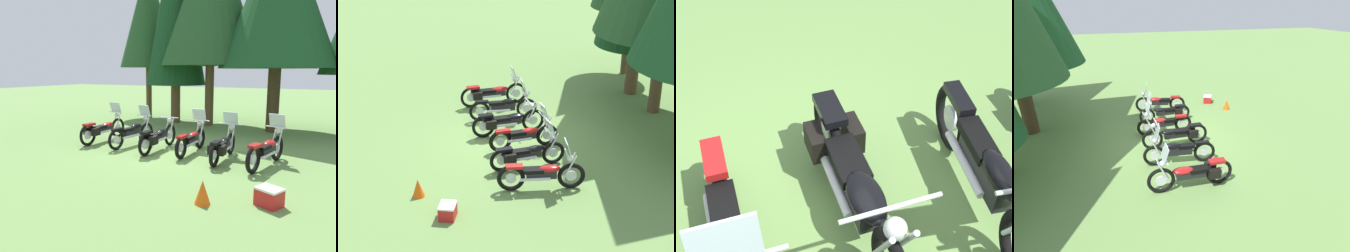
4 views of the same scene
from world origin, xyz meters
The scene contains 9 objects.
ground_plane centered at (0.00, 0.00, 0.00)m, with size 80.00×80.00×0.00m, color #6B934C.
motorcycle_0 centered at (-2.93, 0.27, 0.48)m, with size 0.63×2.39×1.39m.
motorcycle_1 centered at (-1.64, 0.28, 0.47)m, with size 0.63×2.27×1.36m.
motorcycle_2 centered at (-0.51, 0.00, 0.46)m, with size 0.75×2.36×1.02m.
motorcycle_3 centered at (0.59, 0.19, 0.44)m, with size 0.74×2.14×1.35m.
motorcycle_4 centered at (1.72, -0.16, 0.44)m, with size 0.70×2.19×1.35m.
motorcycle_5 centered at (2.93, -0.18, 0.47)m, with size 0.77×2.25×1.37m.
picnic_cooler centered at (3.44, -2.78, 0.18)m, with size 0.57×0.54×0.36m.
traffic_cone centered at (2.27, -3.28, 0.24)m, with size 0.32×0.32×0.48m, color #EA590F.
Camera 2 is at (14.21, -4.84, 7.38)m, focal length 58.29 mm.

